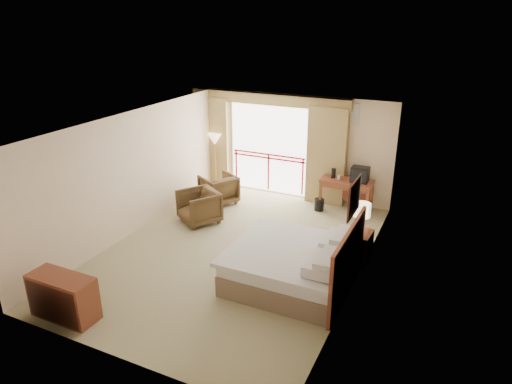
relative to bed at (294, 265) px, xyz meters
The scene contains 29 objects.
floor 1.66m from the bed, 158.15° to the left, with size 7.00×7.00×0.00m, color #938B62.
ceiling 2.83m from the bed, 158.15° to the left, with size 7.00×7.00×0.00m, color white.
wall_back 4.47m from the bed, 110.05° to the left, with size 5.00×5.00×0.00m, color beige.
wall_front 3.41m from the bed, 117.29° to the right, with size 5.00×5.00×0.00m, color beige.
wall_left 4.16m from the bed, behind, with size 7.00×7.00×0.00m, color beige.
wall_right 1.52m from the bed, 30.87° to the left, with size 7.00×7.00×0.00m, color beige.
balcony_door 4.75m from the bed, 119.37° to the left, with size 2.40×2.40×0.00m, color white.
balcony_railing 4.68m from the bed, 119.49° to the left, with size 2.09×0.03×1.02m.
curtain_left 5.65m from the bed, 134.97° to the left, with size 1.00×0.26×2.50m, color olive.
curtain_right 4.10m from the bed, 99.29° to the left, with size 1.00×0.26×2.50m, color olive.
valance 5.08m from the bed, 119.98° to the left, with size 4.40×0.22×0.28m, color olive.
hvac_vent 4.53m from the bed, 92.76° to the left, with size 0.50×0.04×0.50m, color silver.
bed is the anchor object (origin of this frame).
headboard 1.00m from the bed, ahead, with size 0.06×2.10×1.30m, color maroon.
framed_art 1.77m from the bed, ahead, with size 0.04×0.72×0.60m.
nightstand 1.53m from the bed, 55.14° to the left, with size 0.45×0.54×0.65m, color maroon.
table_lamp 1.72m from the bed, 56.18° to the left, with size 0.32×0.32×0.57m.
phone 1.41m from the bed, 53.27° to the left, with size 0.19×0.15×0.08m, color black.
desk 3.67m from the bed, 90.07° to the left, with size 1.26×0.61×0.82m.
tv 3.67m from the bed, 85.31° to the left, with size 0.41×0.33×0.37m.
coffee_maker 3.67m from the bed, 95.61° to the left, with size 0.11×0.11×0.24m, color black.
cup 3.60m from the bed, 93.29° to the left, with size 0.07×0.07×0.09m, color white.
wastebasket 3.43m from the bed, 100.18° to the left, with size 0.24×0.24×0.30m, color black.
armchair_far 4.16m from the bed, 138.75° to the left, with size 0.81×0.83×0.75m, color #412D17.
armchair_near 3.33m from the bed, 152.85° to the left, with size 0.83×0.85×0.78m, color #412D17.
side_table 3.90m from the bed, 147.89° to the left, with size 0.45×0.45×0.49m.
book 3.90m from the bed, 147.89° to the left, with size 0.15×0.21×0.02m, color white.
floor_lamp 5.40m from the bed, 135.26° to the left, with size 0.39×0.39×1.54m.
dresser 3.91m from the bed, 140.01° to the right, with size 1.11×0.47×0.74m.
Camera 1 is at (3.93, -7.38, 4.60)m, focal length 32.00 mm.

